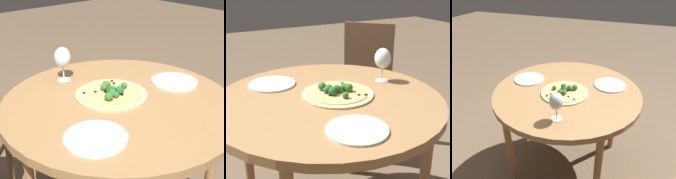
# 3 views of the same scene
# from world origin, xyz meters

# --- Properties ---
(dining_table) EXTENTS (1.10, 1.10, 0.77)m
(dining_table) POSITION_xyz_m (0.00, 0.00, 0.69)
(dining_table) COLOR olive
(dining_table) RESTS_ON ground_plane
(pizza) EXTENTS (0.35, 0.35, 0.06)m
(pizza) POSITION_xyz_m (0.00, 0.05, 0.78)
(pizza) COLOR tan
(pizza) RESTS_ON dining_table
(wine_glass) EXTENTS (0.09, 0.09, 0.18)m
(wine_glass) POSITION_xyz_m (-0.06, 0.36, 0.89)
(wine_glass) COLOR silver
(wine_glass) RESTS_ON dining_table
(plate_near) EXTENTS (0.24, 0.24, 0.01)m
(plate_near) POSITION_xyz_m (0.35, -0.06, 0.77)
(plate_near) COLOR silver
(plate_near) RESTS_ON dining_table
(plate_far) EXTENTS (0.25, 0.25, 0.01)m
(plate_far) POSITION_xyz_m (-0.29, -0.18, 0.77)
(plate_far) COLOR silver
(plate_far) RESTS_ON dining_table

